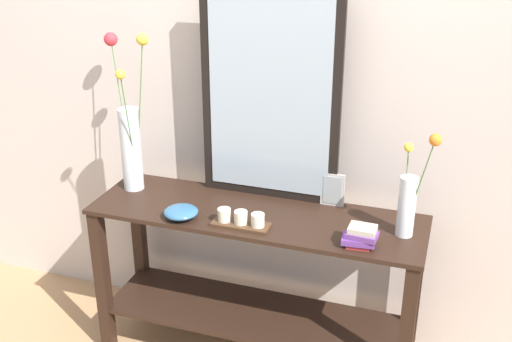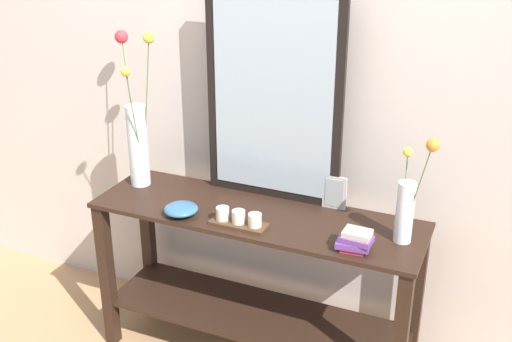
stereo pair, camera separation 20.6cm
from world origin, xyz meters
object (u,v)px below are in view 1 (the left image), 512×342
Objects in this scene: vase_right at (409,199)px; picture_frame_small at (333,190)px; console_table at (256,269)px; tall_vase_left at (130,137)px; decorative_bowl at (181,212)px; candle_tray at (241,220)px; mirror_leaning at (270,98)px; book_stack at (360,236)px.

vase_right is 0.39m from picture_frame_small.
tall_vase_left reaches higher than console_table.
vase_right reaches higher than decorative_bowl.
vase_right reaches higher than candle_tray.
mirror_leaning is 0.62m from decorative_bowl.
console_table is 10.20× the size of book_stack.
candle_tray is 1.70× the size of book_stack.
mirror_leaning is 3.83× the size of candle_tray.
mirror_leaning is 0.49m from picture_frame_small.
vase_right is at bearing 9.53° from decorative_bowl.
vase_right is 3.21× the size of book_stack.
picture_frame_small reaches higher than book_stack.
console_table is 1.57× the size of mirror_leaning.
vase_right is at bearing 11.96° from candle_tray.
picture_frame_small is (-0.34, 0.17, -0.09)m from vase_right.
console_table is at bearing -90.76° from mirror_leaning.
candle_tray is 1.61× the size of picture_frame_small.
book_stack is (0.48, -0.14, 0.33)m from console_table.
decorative_bowl reaches higher than console_table.
console_table is 0.59m from book_stack.
tall_vase_left is 3.01× the size of candle_tray.
decorative_bowl is 0.76m from book_stack.
book_stack is at bearing -60.25° from picture_frame_small.
tall_vase_left is 1.14m from book_stack.
console_table is 9.64× the size of picture_frame_small.
picture_frame_small is 1.03× the size of decorative_bowl.
decorative_bowl is at bearing -176.61° from candle_tray.
tall_vase_left reaches higher than candle_tray.
candle_tray reaches higher than decorative_bowl.
console_table is 0.34m from candle_tray.
vase_right is 3.03× the size of picture_frame_small.
tall_vase_left reaches higher than vase_right.
vase_right is 0.95m from decorative_bowl.
console_table is 0.78m from vase_right.
candle_tray is 0.27m from decorative_bowl.
mirror_leaning reaches higher than book_stack.
mirror_leaning is 6.34× the size of decorative_bowl.
candle_tray is at bearing -99.50° from console_table.
book_stack is (0.76, 0.01, 0.01)m from decorative_bowl.
tall_vase_left is (-0.63, 0.07, 0.54)m from console_table.
mirror_leaning reaches higher than picture_frame_small.
picture_frame_small is (0.29, -0.01, -0.39)m from mirror_leaning.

